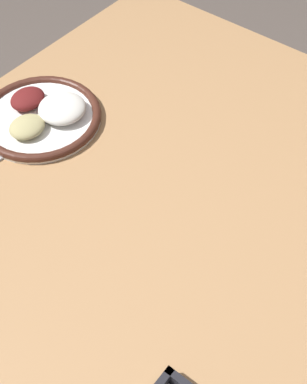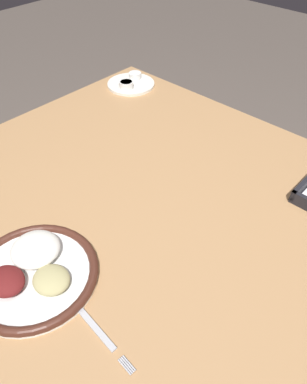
{
  "view_description": "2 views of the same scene",
  "coord_description": "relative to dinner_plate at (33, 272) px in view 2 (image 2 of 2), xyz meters",
  "views": [
    {
      "loc": [
        0.5,
        0.41,
        1.55
      ],
      "look_at": [
        -0.01,
        0.0,
        0.75
      ],
      "focal_mm": 50.0,
      "sensor_mm": 36.0,
      "label": 1
    },
    {
      "loc": [
        0.46,
        -0.51,
        1.39
      ],
      "look_at": [
        -0.01,
        0.0,
        0.75
      ],
      "focal_mm": 35.0,
      "sensor_mm": 36.0,
      "label": 2
    }
  ],
  "objects": [
    {
      "name": "fork",
      "position": [
        0.19,
        0.01,
        -0.01
      ],
      "size": [
        0.19,
        0.03,
        0.0
      ],
      "rotation": [
        0.0,
        0.0,
        -0.08
      ],
      "color": "#B2B2B7",
      "rests_on": "dining_table"
    },
    {
      "name": "dinner_plate",
      "position": [
        0.0,
        0.0,
        0.0
      ],
      "size": [
        0.28,
        0.28,
        0.05
      ],
      "color": "white",
      "rests_on": "dining_table"
    },
    {
      "name": "saucer_plate",
      "position": [
        -0.47,
        0.75,
        -0.0
      ],
      "size": [
        0.18,
        0.18,
        0.04
      ],
      "color": "white",
      "rests_on": "dining_table"
    },
    {
      "name": "dining_table",
      "position": [
        0.04,
        0.34,
        -0.1
      ],
      "size": [
        1.26,
        1.06,
        0.72
      ],
      "color": "#AD7F51",
      "rests_on": "ground_plane"
    },
    {
      "name": "ground_plane",
      "position": [
        0.04,
        0.34,
        -0.73
      ],
      "size": [
        8.0,
        8.0,
        0.0
      ],
      "primitive_type": "plane",
      "color": "#564C44"
    }
  ]
}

